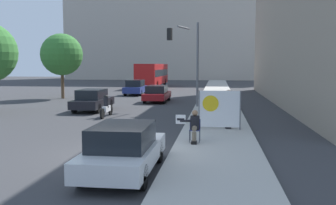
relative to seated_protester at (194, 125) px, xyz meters
name	(u,v)px	position (x,y,z in m)	size (l,w,h in m)	color
ground_plane	(118,155)	(-2.48, -1.73, -0.80)	(160.00, 160.00, 0.00)	#38383A
sidewalk_curb	(217,106)	(0.83, 13.27, -0.72)	(3.07, 90.00, 0.17)	#B7B2A8
building_backdrop_far	(193,10)	(-4.48, 66.24, 13.68)	(52.00, 12.00, 28.97)	#BCB2A3
seated_protester	(194,125)	(0.00, 0.00, 0.00)	(0.91, 0.77, 1.19)	#474C56
jogger_on_sidewalk	(228,109)	(1.35, 3.17, 0.27)	(0.34, 0.34, 1.76)	black
protest_banner	(219,109)	(0.93, 2.90, 0.28)	(1.87, 0.06, 1.73)	slate
traffic_light_pole	(187,51)	(-1.27, 12.24, 3.18)	(2.27, 2.04, 5.73)	slate
parked_car_curbside	(124,149)	(-1.74, -3.81, -0.10)	(1.75, 4.19, 1.41)	white
car_on_road_nearest	(93,100)	(-7.35, 10.00, -0.09)	(1.77, 4.23, 1.43)	black
car_on_road_midblock	(157,94)	(-4.05, 16.43, -0.11)	(1.78, 4.44, 1.36)	maroon
car_on_road_distant	(136,87)	(-7.35, 23.25, -0.05)	(1.77, 4.19, 1.53)	navy
city_bus_on_road	(153,74)	(-7.94, 36.76, 1.02)	(2.60, 12.03, 3.16)	red
motorcycle_on_road	(106,108)	(-5.57, 7.25, -0.25)	(0.28, 2.25, 1.30)	silver
street_tree_midblock	(62,55)	(-13.06, 18.52, 3.15)	(3.75, 3.75, 5.84)	brown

